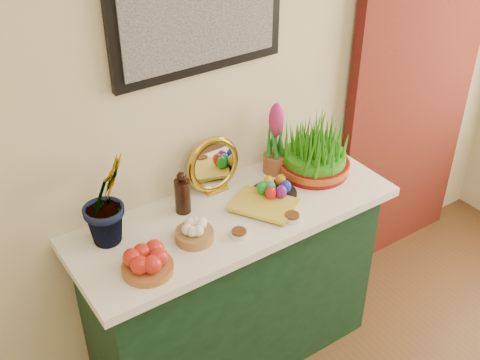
% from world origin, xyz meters
% --- Properties ---
extents(sideboard, '(1.30, 0.45, 0.85)m').
position_xyz_m(sideboard, '(-0.02, 2.00, 0.42)').
color(sideboard, '#13351F').
rests_on(sideboard, ground).
extents(tablecloth, '(1.40, 0.55, 0.04)m').
position_xyz_m(tablecloth, '(-0.02, 2.00, 0.87)').
color(tablecloth, white).
rests_on(tablecloth, sideboard).
extents(hyacinth_green, '(0.31, 0.29, 0.49)m').
position_xyz_m(hyacinth_green, '(-0.52, 2.12, 1.13)').
color(hyacinth_green, '#207520').
rests_on(hyacinth_green, tablecloth).
extents(apple_bowl, '(0.25, 0.25, 0.10)m').
position_xyz_m(apple_bowl, '(-0.48, 1.87, 0.93)').
color(apple_bowl, '#9B5828').
rests_on(apple_bowl, tablecloth).
extents(garlic_basket, '(0.20, 0.20, 0.09)m').
position_xyz_m(garlic_basket, '(-0.25, 1.93, 0.93)').
color(garlic_basket, '#A87843').
rests_on(garlic_basket, tablecloth).
extents(vinegar_cruet, '(0.07, 0.07, 0.19)m').
position_xyz_m(vinegar_cruet, '(-0.19, 2.12, 0.97)').
color(vinegar_cruet, black).
rests_on(vinegar_cruet, tablecloth).
extents(mirror, '(0.26, 0.07, 0.26)m').
position_xyz_m(mirror, '(-0.00, 2.18, 1.01)').
color(mirror, gold).
rests_on(mirror, tablecloth).
extents(book, '(0.28, 0.31, 0.03)m').
position_xyz_m(book, '(0.01, 1.90, 0.91)').
color(book, gold).
rests_on(book, tablecloth).
extents(spice_dish_left, '(0.07, 0.07, 0.03)m').
position_xyz_m(spice_dish_left, '(-0.10, 1.85, 0.90)').
color(spice_dish_left, silver).
rests_on(spice_dish_left, tablecloth).
extents(spice_dish_right, '(0.07, 0.07, 0.03)m').
position_xyz_m(spice_dish_right, '(0.14, 1.82, 0.90)').
color(spice_dish_right, silver).
rests_on(spice_dish_right, tablecloth).
extents(egg_plate, '(0.21, 0.21, 0.08)m').
position_xyz_m(egg_plate, '(0.18, 1.99, 0.92)').
color(egg_plate, black).
rests_on(egg_plate, tablecloth).
extents(hyacinth_pink, '(0.11, 0.11, 0.34)m').
position_xyz_m(hyacinth_pink, '(0.31, 2.15, 1.04)').
color(hyacinth_pink, brown).
rests_on(hyacinth_pink, tablecloth).
extents(wheatgrass_sabzeh, '(0.33, 0.33, 0.27)m').
position_xyz_m(wheatgrass_sabzeh, '(0.45, 2.05, 1.01)').
color(wheatgrass_sabzeh, maroon).
rests_on(wheatgrass_sabzeh, tablecloth).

